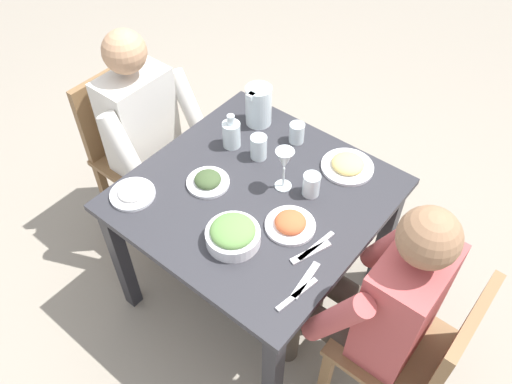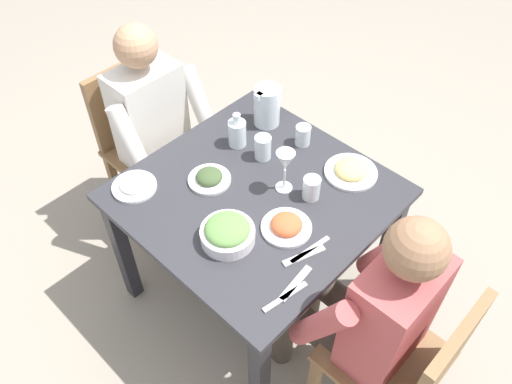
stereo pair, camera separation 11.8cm
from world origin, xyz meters
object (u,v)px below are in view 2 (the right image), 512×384
at_px(salad_bowl, 228,232).
at_px(water_glass_center, 311,188).
at_px(plate_yoghurt, 134,185).
at_px(water_glass_near_right, 263,147).
at_px(water_glass_far_left, 303,135).
at_px(chair_near, 406,365).
at_px(diner_near, 365,308).
at_px(dining_table, 256,210).
at_px(chair_far, 142,139).
at_px(wine_glass, 285,163).
at_px(diner_far, 164,135).
at_px(plate_dolmas, 209,178).
at_px(plate_rice_curry, 286,226).
at_px(plate_fries, 351,170).
at_px(oil_carafe, 237,134).
at_px(water_pitcher, 267,106).

relative_size(salad_bowl, water_glass_center, 2.08).
bearing_deg(salad_bowl, plate_yoghurt, 99.74).
distance_m(water_glass_near_right, water_glass_far_left, 0.20).
xyz_separation_m(chair_near, diner_near, (0.00, 0.21, 0.15)).
distance_m(diner_near, water_glass_near_right, 0.79).
bearing_deg(dining_table, water_glass_center, -52.65).
bearing_deg(chair_far, wine_glass, -84.69).
bearing_deg(diner_far, dining_table, -91.13).
distance_m(chair_near, water_glass_center, 0.73).
relative_size(chair_far, plate_dolmas, 5.02).
xyz_separation_m(plate_rice_curry, plate_yoghurt, (-0.27, 0.59, -0.00)).
height_order(plate_fries, wine_glass, wine_glass).
distance_m(plate_yoghurt, oil_carafe, 0.50).
xyz_separation_m(diner_near, water_glass_center, (0.22, 0.44, 0.12)).
distance_m(dining_table, chair_near, 0.83).
relative_size(plate_rice_curry, plate_yoghurt, 1.07).
bearing_deg(dining_table, diner_near, -98.19).
height_order(dining_table, water_pitcher, water_pitcher).
relative_size(dining_table, salad_bowl, 4.75).
relative_size(chair_far, diner_far, 0.75).
relative_size(dining_table, diner_near, 0.82).
xyz_separation_m(diner_far, water_glass_center, (0.12, -0.79, 0.12)).
relative_size(chair_far, plate_fries, 4.01).
relative_size(water_pitcher, oil_carafe, 1.16).
bearing_deg(water_glass_far_left, water_pitcher, 90.65).
xyz_separation_m(diner_far, plate_fries, (0.34, -0.83, 0.09)).
bearing_deg(water_glass_near_right, salad_bowl, -152.90).
height_order(dining_table, plate_yoghurt, plate_yoghurt).
distance_m(dining_table, plate_rice_curry, 0.26).
relative_size(dining_table, water_glass_far_left, 10.46).
bearing_deg(diner_near, plate_rice_curry, 85.57).
bearing_deg(wine_glass, chair_near, -103.69).
bearing_deg(wine_glass, plate_fries, -29.78).
xyz_separation_m(diner_far, plate_rice_curry, (-0.07, -0.83, 0.09)).
distance_m(diner_far, water_glass_center, 0.81).
xyz_separation_m(plate_rice_curry, oil_carafe, (0.21, 0.48, 0.04)).
bearing_deg(chair_far, chair_near, -93.51).
bearing_deg(chair_near, wine_glass, 76.31).
relative_size(chair_far, wine_glass, 4.57).
bearing_deg(diner_far, plate_yoghurt, -144.38).
bearing_deg(wine_glass, chair_far, 95.31).
bearing_deg(water_glass_far_left, plate_fries, -90.96).
bearing_deg(wine_glass, dining_table, 144.36).
distance_m(dining_table, water_pitcher, 0.49).
relative_size(chair_far, oil_carafe, 5.45).
xyz_separation_m(chair_near, salad_bowl, (-0.16, 0.73, 0.26)).
distance_m(chair_far, oil_carafe, 0.64).
xyz_separation_m(plate_dolmas, water_glass_far_left, (0.44, -0.13, 0.03)).
relative_size(chair_far, diner_near, 0.75).
xyz_separation_m(water_glass_near_right, oil_carafe, (-0.02, 0.14, 0.00)).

